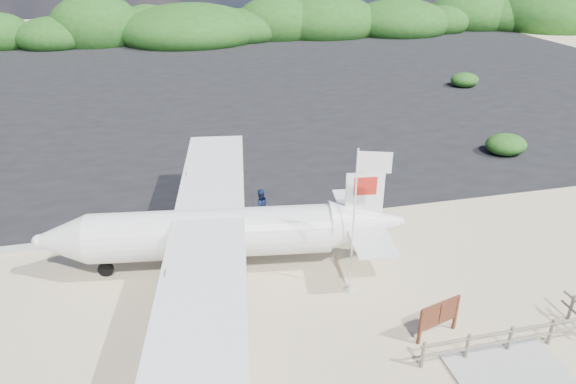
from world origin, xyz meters
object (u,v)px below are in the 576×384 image
flagpole (349,289)px  crew_c (271,230)px  signboard (436,336)px  baggage_cart (211,312)px  aircraft_large (363,111)px  crew_b (260,206)px  crew_a (166,231)px

flagpole → crew_c: flagpole is taller
signboard → crew_c: 7.86m
baggage_cart → aircraft_large: aircraft_large is taller
flagpole → crew_b: bearing=112.0°
signboard → crew_b: 9.87m
signboard → crew_b: crew_b is taller
signboard → crew_c: size_ratio=0.98×
crew_b → flagpole: bearing=99.5°
crew_b → aircraft_large: bearing=-137.7°
baggage_cart → aircraft_large: 25.26m
signboard → crew_b: (-4.30, 8.84, 0.85)m
baggage_cart → crew_c: crew_c is taller
crew_a → crew_c: bearing=169.4°
flagpole → crew_c: bearing=123.7°
crew_b → aircraft_large: (10.83, 15.31, -0.85)m
flagpole → crew_a: flagpole is taller
baggage_cart → crew_b: 6.63m
crew_b → crew_c: (0.02, -2.30, 0.04)m
crew_c → aircraft_large: bearing=-120.7°
baggage_cart → flagpole: bearing=10.2°
flagpole → crew_b: size_ratio=3.35×
signboard → crew_a: (-8.59, 7.65, 0.80)m
crew_a → aircraft_large: size_ratio=0.09×
baggage_cart → crew_b: crew_b is taller
baggage_cart → crew_c: 4.71m
aircraft_large → crew_b: bearing=62.7°
signboard → crew_c: crew_c is taller
flagpole → crew_b: flagpole is taller
baggage_cart → crew_a: size_ratio=1.57×
signboard → baggage_cart: bearing=142.8°
baggage_cart → crew_a: crew_a is taller
signboard → crew_c: bearing=108.3°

